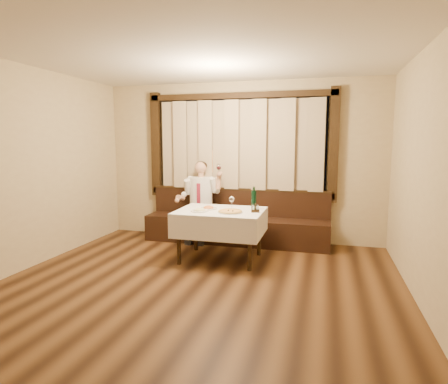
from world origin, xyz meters
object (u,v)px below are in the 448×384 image
(dining_table, at_px, (220,217))
(pasta_red, at_px, (209,207))
(green_bottle, at_px, (254,200))
(banquette, at_px, (236,225))
(cruet_caddy, at_px, (255,209))
(seated_man, at_px, (200,195))
(pizza, at_px, (230,211))
(pasta_cream, at_px, (200,209))

(dining_table, relative_size, pasta_red, 4.93)
(green_bottle, bearing_deg, pasta_red, -167.27)
(banquette, distance_m, pasta_red, 1.11)
(cruet_caddy, xyz_separation_m, seated_man, (-1.17, 0.97, 0.02))
(banquette, height_order, pizza, banquette)
(pasta_red, relative_size, seated_man, 0.18)
(pizza, relative_size, seated_man, 0.25)
(green_bottle, relative_size, cruet_caddy, 2.78)
(pizza, xyz_separation_m, green_bottle, (0.28, 0.34, 0.13))
(banquette, relative_size, pasta_red, 12.42)
(pizza, height_order, cruet_caddy, cruet_caddy)
(pasta_red, bearing_deg, green_bottle, 12.73)
(dining_table, xyz_separation_m, cruet_caddy, (0.53, -0.04, 0.15))
(pasta_red, bearing_deg, banquette, 78.67)
(seated_man, bearing_deg, dining_table, -55.62)
(pasta_cream, bearing_deg, dining_table, 35.10)
(green_bottle, height_order, cruet_caddy, green_bottle)
(pizza, relative_size, pasta_cream, 1.38)
(banquette, relative_size, dining_table, 2.52)
(dining_table, height_order, seated_man, seated_man)
(pasta_red, distance_m, cruet_caddy, 0.73)
(pasta_cream, bearing_deg, banquette, 77.81)
(pizza, xyz_separation_m, pasta_red, (-0.38, 0.19, 0.02))
(pasta_cream, xyz_separation_m, cruet_caddy, (0.79, 0.15, 0.01))
(pasta_cream, height_order, cruet_caddy, cruet_caddy)
(pasta_red, height_order, pasta_cream, same)
(cruet_caddy, bearing_deg, dining_table, 160.90)
(pizza, bearing_deg, pasta_cream, -175.85)
(banquette, height_order, dining_table, banquette)
(banquette, xyz_separation_m, cruet_caddy, (0.53, -1.06, 0.49))
(cruet_caddy, bearing_deg, pasta_cream, 175.34)
(pasta_red, bearing_deg, cruet_caddy, -5.85)
(pasta_cream, xyz_separation_m, green_bottle, (0.73, 0.37, 0.11))
(banquette, bearing_deg, dining_table, -90.00)
(pizza, bearing_deg, banquette, 99.05)
(pasta_cream, distance_m, green_bottle, 0.82)
(pasta_cream, height_order, green_bottle, green_bottle)
(pasta_red, bearing_deg, pizza, -26.22)
(pizza, bearing_deg, cruet_caddy, 18.47)
(pasta_cream, bearing_deg, seated_man, 108.70)
(green_bottle, bearing_deg, cruet_caddy, -73.73)
(cruet_caddy, bearing_deg, seated_man, 125.11)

